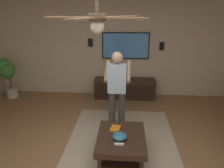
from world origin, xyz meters
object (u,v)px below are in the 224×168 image
(coffee_table, at_px, (121,141))
(book, at_px, (115,129))
(remote_white, at_px, (119,144))
(person_standing, at_px, (117,86))
(potted_plant_tall, at_px, (7,72))
(wall_speaker_left, at_px, (162,46))
(wall_speaker_right, at_px, (91,43))
(bowl, at_px, (120,136))
(tv, at_px, (126,46))
(media_console, at_px, (125,88))
(vase_round, at_px, (120,76))
(ceiling_fan, at_px, (97,20))

(coffee_table, xyz_separation_m, book, (0.20, 0.11, 0.12))
(remote_white, xyz_separation_m, book, (0.44, 0.08, 0.01))
(person_standing, distance_m, potted_plant_tall, 3.40)
(wall_speaker_left, xyz_separation_m, wall_speaker_right, (0.00, 1.96, 0.07))
(bowl, height_order, wall_speaker_right, wall_speaker_right)
(tv, bearing_deg, book, -2.95)
(bowl, relative_size, wall_speaker_right, 1.08)
(media_console, relative_size, bowl, 7.17)
(tv, relative_size, person_standing, 0.79)
(remote_white, height_order, vase_round, vase_round)
(media_console, bearing_deg, remote_white, -1.09)
(remote_white, relative_size, wall_speaker_right, 0.68)
(bowl, bearing_deg, tv, -0.98)
(person_standing, xyz_separation_m, wall_speaker_left, (1.90, -1.13, 0.51))
(person_standing, xyz_separation_m, wall_speaker_right, (1.90, 0.83, 0.59))
(wall_speaker_left, bearing_deg, remote_white, 161.47)
(person_standing, xyz_separation_m, bowl, (-1.05, -0.10, -0.48))
(potted_plant_tall, relative_size, bowl, 4.88)
(coffee_table, relative_size, wall_speaker_left, 4.55)
(media_console, height_order, bowl, media_console)
(coffee_table, height_order, book, book)
(ceiling_fan, bearing_deg, wall_speaker_right, 10.95)
(person_standing, distance_m, bowl, 1.16)
(potted_plant_tall, relative_size, ceiling_fan, 0.97)
(potted_plant_tall, relative_size, remote_white, 7.71)
(person_standing, height_order, potted_plant_tall, person_standing)
(remote_white, bearing_deg, media_console, 89.34)
(person_standing, relative_size, remote_white, 10.93)
(coffee_table, xyz_separation_m, media_console, (2.61, -0.03, -0.02))
(wall_speaker_left, distance_m, ceiling_fan, 3.80)
(coffee_table, bearing_deg, wall_speaker_right, 18.36)
(tv, bearing_deg, ceiling_fan, -5.02)
(vase_round, bearing_deg, bowl, -178.45)
(book, relative_size, vase_round, 1.00)
(wall_speaker_right, distance_m, ceiling_fan, 3.62)
(person_standing, relative_size, ceiling_fan, 1.38)
(person_standing, bearing_deg, wall_speaker_left, -28.80)
(media_console, height_order, tv, tv)
(coffee_table, height_order, ceiling_fan, ceiling_fan)
(wall_speaker_left, distance_m, wall_speaker_right, 1.96)
(wall_speaker_left, bearing_deg, bowl, 160.66)
(media_console, height_order, vase_round, vase_round)
(remote_white, xyz_separation_m, ceiling_fan, (-0.37, 0.25, 1.89))
(person_standing, xyz_separation_m, book, (-0.76, -0.01, -0.51))
(book, xyz_separation_m, ceiling_fan, (-0.81, 0.17, 1.88))
(media_console, bearing_deg, bowl, -1.06)
(media_console, bearing_deg, potted_plant_tall, -85.79)
(coffee_table, relative_size, book, 4.55)
(coffee_table, bearing_deg, wall_speaker_left, -19.49)
(bowl, xyz_separation_m, wall_speaker_left, (2.95, -1.04, 0.99))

